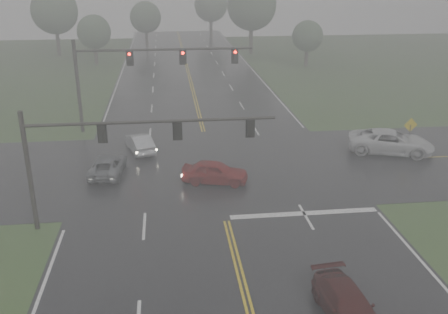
{
  "coord_description": "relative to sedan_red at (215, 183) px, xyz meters",
  "views": [
    {
      "loc": [
        -3.01,
        -10.22,
        13.2
      ],
      "look_at": [
        0.09,
        16.0,
        3.06
      ],
      "focal_mm": 40.0,
      "sensor_mm": 36.0,
      "label": 1
    }
  ],
  "objects": [
    {
      "name": "sign_diamond_east",
      "position": [
        15.15,
        4.18,
        1.76
      ],
      "size": [
        1.09,
        0.13,
        2.61
      ],
      "rotation": [
        0.0,
        0.0,
        0.08
      ],
      "color": "black",
      "rests_on": "ground"
    },
    {
      "name": "main_road",
      "position": [
        0.1,
        0.65,
        0.0
      ],
      "size": [
        18.0,
        160.0,
        0.02
      ],
      "primitive_type": "cube",
      "color": "black",
      "rests_on": "ground"
    },
    {
      "name": "pickup_white",
      "position": [
        13.66,
        3.97,
        0.0
      ],
      "size": [
        6.8,
        4.74,
        1.72
      ],
      "primitive_type": "imported",
      "rotation": [
        0.0,
        0.0,
        1.24
      ],
      "color": "silver",
      "rests_on": "ground"
    },
    {
      "name": "signal_gantry_near",
      "position": [
        -6.05,
        -4.88,
        4.62
      ],
      "size": [
        12.94,
        0.29,
        6.53
      ],
      "color": "black",
      "rests_on": "ground"
    },
    {
      "name": "tree_n_mid",
      "position": [
        -5.85,
        58.32,
        5.05
      ],
      "size": [
        5.23,
        5.23,
        7.69
      ],
      "color": "#362C23",
      "rests_on": "ground"
    },
    {
      "name": "sedan_red",
      "position": [
        0.0,
        0.0,
        0.0
      ],
      "size": [
        4.56,
        2.69,
        1.45
      ],
      "primitive_type": "imported",
      "rotation": [
        0.0,
        0.0,
        1.33
      ],
      "color": "maroon",
      "rests_on": "ground"
    },
    {
      "name": "tree_e_near",
      "position": [
        16.8,
        38.73,
        4.12
      ],
      "size": [
        4.27,
        4.27,
        6.27
      ],
      "color": "#362C23",
      "rests_on": "ground"
    },
    {
      "name": "cross_street",
      "position": [
        0.1,
        2.65,
        0.0
      ],
      "size": [
        120.0,
        14.0,
        0.02
      ],
      "primitive_type": "cube",
      "color": "black",
      "rests_on": "ground"
    },
    {
      "name": "tree_nw_b",
      "position": [
        -19.29,
        51.69,
        6.76
      ],
      "size": [
        6.99,
        6.99,
        10.27
      ],
      "color": "#362C23",
      "rests_on": "ground"
    },
    {
      "name": "stop_bar",
      "position": [
        4.6,
        -4.95,
        0.0
      ],
      "size": [
        8.5,
        0.5,
        0.01
      ],
      "primitive_type": "cube",
      "color": "silver",
      "rests_on": "ground"
    },
    {
      "name": "tree_nw_a",
      "position": [
        -12.6,
        43.42,
        4.54
      ],
      "size": [
        4.71,
        4.71,
        6.92
      ],
      "color": "#362C23",
      "rests_on": "ground"
    },
    {
      "name": "sedan_silver",
      "position": [
        -5.07,
        6.46,
        0.0
      ],
      "size": [
        2.57,
        4.32,
        1.35
      ],
      "primitive_type": "imported",
      "rotation": [
        0.0,
        0.0,
        3.44
      ],
      "color": "#B6B9BE",
      "rests_on": "ground"
    },
    {
      "name": "car_grey",
      "position": [
        -7.04,
        2.22,
        0.0
      ],
      "size": [
        2.46,
        4.64,
        1.24
      ],
      "primitive_type": "imported",
      "rotation": [
        0.0,
        0.0,
        3.05
      ],
      "color": "#5C5F64",
      "rests_on": "ground"
    },
    {
      "name": "signal_gantry_far",
      "position": [
        -5.53,
        11.93,
        5.44
      ],
      "size": [
        14.63,
        0.39,
        7.71
      ],
      "color": "black",
      "rests_on": "ground"
    },
    {
      "name": "tree_n_far",
      "position": [
        6.32,
        69.85,
        6.12
      ],
      "size": [
        6.35,
        6.35,
        9.32
      ],
      "color": "#362C23",
      "rests_on": "ground"
    },
    {
      "name": "tree_ne_a",
      "position": [
        10.85,
        50.08,
        7.41
      ],
      "size": [
        7.67,
        7.67,
        11.27
      ],
      "color": "#362C23",
      "rests_on": "ground"
    }
  ]
}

